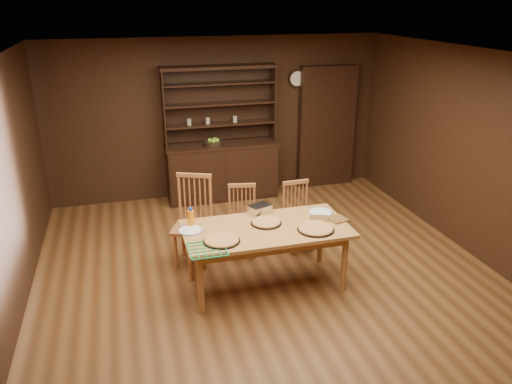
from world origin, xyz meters
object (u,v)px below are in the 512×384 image
object	(u,v)px
chair_left	(194,216)
chair_center	(242,218)
china_hutch	(222,163)
chair_right	(297,214)
dining_table	(266,234)
juice_bottle	(191,218)

from	to	relation	value
chair_left	chair_center	xyz separation A→B (m)	(0.64, 0.05, -0.12)
china_hutch	chair_center	world-z (taller)	china_hutch
chair_right	dining_table	bearing A→B (deg)	-132.06
juice_bottle	chair_left	bearing A→B (deg)	79.10
china_hutch	chair_right	xyz separation A→B (m)	(0.60, -2.02, -0.11)
chair_left	juice_bottle	xyz separation A→B (m)	(-0.11, -0.56, 0.24)
dining_table	chair_center	bearing A→B (deg)	93.52
china_hutch	chair_center	distance (m)	1.96
chair_center	juice_bottle	xyz separation A→B (m)	(-0.75, -0.61, 0.36)
chair_center	juice_bottle	bearing A→B (deg)	-130.19
dining_table	juice_bottle	bearing A→B (deg)	160.99
china_hutch	juice_bottle	distance (m)	2.73
china_hutch	dining_table	bearing A→B (deg)	-91.69
china_hutch	dining_table	size ratio (longest dim) A/B	1.16
chair_center	juice_bottle	size ratio (longest dim) A/B	4.28
china_hutch	juice_bottle	bearing A→B (deg)	-109.12
dining_table	chair_right	distance (m)	1.08
china_hutch	juice_bottle	world-z (taller)	china_hutch
china_hutch	chair_right	bearing A→B (deg)	-73.62
dining_table	chair_right	world-z (taller)	chair_right
china_hutch	chair_left	size ratio (longest dim) A/B	1.91
chair_right	juice_bottle	distance (m)	1.62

